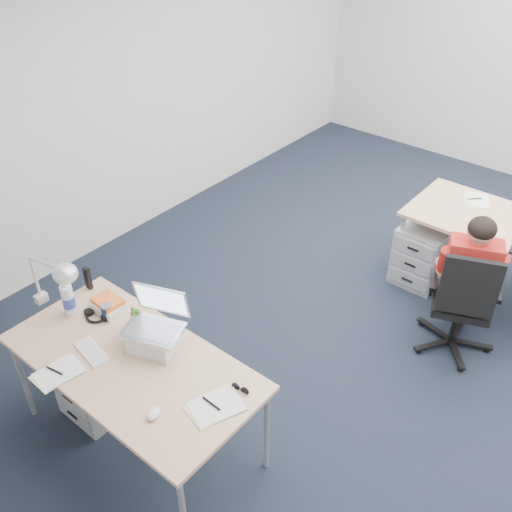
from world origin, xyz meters
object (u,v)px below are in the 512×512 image
(desk_near, at_px, (132,366))
(sunglasses, at_px, (240,389))
(cordless_phone, at_px, (88,278))
(desk_lamp, at_px, (47,281))
(desk_far, at_px, (509,230))
(office_chair, at_px, (456,321))
(computer_mouse, at_px, (154,414))
(drawer_pedestal_near, at_px, (101,376))
(bear_figurine, at_px, (136,319))
(water_bottle, at_px, (68,298))
(wireless_keyboard, at_px, (92,352))
(drawer_pedestal_far, at_px, (424,252))
(book_stack, at_px, (108,305))
(seated_person, at_px, (466,276))
(can_koozie, at_px, (107,311))
(silver_laptop, at_px, (152,324))
(headphones, at_px, (97,315))

(desk_near, xyz_separation_m, sunglasses, (0.65, 0.24, 0.06))
(cordless_phone, xyz_separation_m, desk_lamp, (0.02, -0.29, 0.17))
(desk_far, bearing_deg, desk_near, -112.38)
(office_chair, relative_size, computer_mouse, 10.22)
(drawer_pedestal_near, relative_size, bear_figurine, 3.32)
(water_bottle, bearing_deg, desk_lamp, -152.11)
(wireless_keyboard, bearing_deg, cordless_phone, 153.63)
(drawer_pedestal_far, relative_size, desk_lamp, 1.09)
(office_chair, relative_size, book_stack, 4.71)
(drawer_pedestal_far, xyz_separation_m, cordless_phone, (-1.35, -2.51, 0.54))
(desk_far, height_order, computer_mouse, computer_mouse)
(seated_person, height_order, cordless_phone, seated_person)
(desk_far, bearing_deg, bear_figurine, -117.02)
(book_stack, height_order, sunglasses, book_stack)
(computer_mouse, relative_size, sunglasses, 0.83)
(can_koozie, bearing_deg, cordless_phone, 160.93)
(computer_mouse, xyz_separation_m, sunglasses, (0.24, 0.43, -0.00))
(wireless_keyboard, bearing_deg, bear_figurine, 90.29)
(computer_mouse, distance_m, water_bottle, 1.06)
(desk_near, bearing_deg, cordless_phone, 160.21)
(bear_figurine, height_order, book_stack, bear_figurine)
(drawer_pedestal_near, xyz_separation_m, wireless_keyboard, (0.20, -0.13, 0.46))
(desk_far, distance_m, book_stack, 3.19)
(office_chair, height_order, desk_lamp, desk_lamp)
(can_koozie, relative_size, book_stack, 0.54)
(book_stack, bearing_deg, sunglasses, 1.65)
(drawer_pedestal_near, xyz_separation_m, silver_laptop, (0.46, 0.14, 0.64))
(silver_laptop, xyz_separation_m, sunglasses, (0.62, 0.07, -0.17))
(bear_figurine, bearing_deg, drawer_pedestal_far, 55.03)
(drawer_pedestal_near, bearing_deg, can_koozie, 77.71)
(desk_far, bearing_deg, drawer_pedestal_far, -166.39)
(wireless_keyboard, height_order, sunglasses, sunglasses)
(seated_person, bearing_deg, cordless_phone, -157.17)
(seated_person, bearing_deg, drawer_pedestal_near, -148.84)
(silver_laptop, height_order, bear_figurine, silver_laptop)
(computer_mouse, relative_size, headphones, 0.49)
(headphones, height_order, desk_lamp, desk_lamp)
(office_chair, xyz_separation_m, silver_laptop, (-1.18, -1.93, 0.64))
(silver_laptop, distance_m, book_stack, 0.50)
(office_chair, xyz_separation_m, wireless_keyboard, (-1.43, -2.21, 0.46))
(water_bottle, distance_m, cordless_phone, 0.27)
(computer_mouse, bearing_deg, headphones, 143.13)
(drawer_pedestal_far, relative_size, can_koozie, 5.02)
(desk_near, bearing_deg, sunglasses, 19.97)
(book_stack, bearing_deg, cordless_phone, 167.11)
(cordless_phone, bearing_deg, water_bottle, -64.65)
(bear_figurine, distance_m, book_stack, 0.28)
(wireless_keyboard, relative_size, water_bottle, 1.03)
(office_chair, relative_size, silver_laptop, 2.62)
(water_bottle, bearing_deg, cordless_phone, 117.40)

